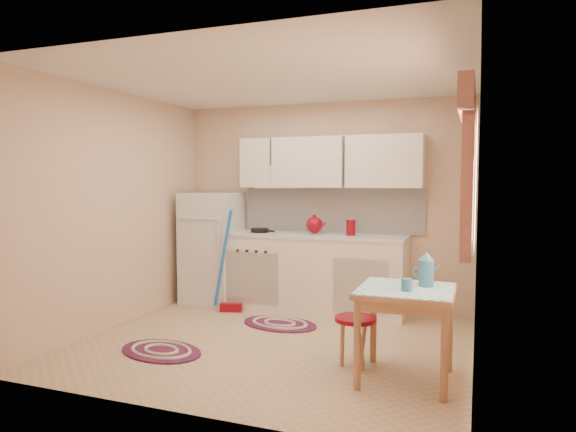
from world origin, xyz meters
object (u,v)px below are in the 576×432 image
object	(u,v)px
fridge	(212,248)
base_cabinets	(310,274)
table	(405,335)
stool	(355,342)

from	to	relation	value
fridge	base_cabinets	distance (m)	1.33
base_cabinets	fridge	bearing A→B (deg)	-177.80
table	stool	world-z (taller)	table
fridge	table	xyz separation A→B (m)	(2.66, -1.75, -0.34)
base_cabinets	stool	world-z (taller)	base_cabinets
fridge	base_cabinets	xyz separation A→B (m)	(1.30, 0.05, -0.26)
fridge	base_cabinets	world-z (taller)	fridge
stool	table	bearing A→B (deg)	-20.07
fridge	base_cabinets	size ratio (longest dim) A/B	0.62
fridge	table	world-z (taller)	fridge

